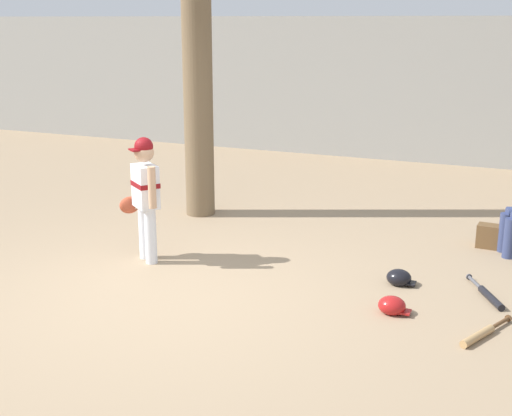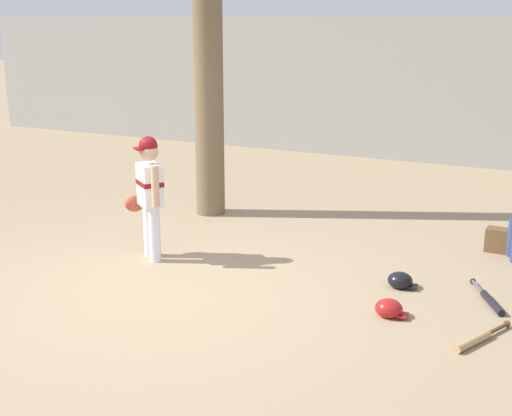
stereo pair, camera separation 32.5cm
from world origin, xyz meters
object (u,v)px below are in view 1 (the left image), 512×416
Objects in this scene: batting_helmet_black at (399,278)px; bat_wood_tan at (481,334)px; tree_near_player at (197,38)px; bat_black_composite at (488,295)px; handbag_beside_stool at (493,237)px; young_ballplayer at (144,191)px; batting_helmet_red at (392,306)px.

bat_wood_tan is at bearing -46.29° from batting_helmet_black.
bat_black_composite is (3.71, -1.48, -2.19)m from tree_near_player.
bat_wood_tan is at bearing -32.01° from tree_near_player.
handbag_beside_stool reaches higher than bat_wood_tan.
young_ballplayer is 2.76m from batting_helmet_red.
bat_wood_tan is (0.02, -0.85, 0.00)m from bat_black_composite.
bat_wood_tan is (3.73, -2.33, -2.19)m from tree_near_player.
bat_black_composite is at bearing 91.36° from bat_wood_tan.
handbag_beside_stool is at bearing 63.97° from batting_helmet_black.
young_ballplayer is at bearing -80.17° from tree_near_player.
handbag_beside_stool is at bearing 73.44° from batting_helmet_red.
young_ballplayer is 1.86× the size of bat_black_composite.
handbag_beside_stool is 1.22× the size of batting_helmet_black.
batting_helmet_red is (2.97, -2.14, -2.16)m from tree_near_player.
batting_helmet_red is at bearing -138.40° from bat_black_composite.
bat_wood_tan is at bearing -8.73° from young_ballplayer.
batting_helmet_red reaches higher than batting_helmet_black.
handbag_beside_stool is 2.37m from bat_wood_tan.
tree_near_player is at bearing 147.99° from bat_wood_tan.
bat_black_composite is 0.98m from batting_helmet_red.
bat_black_composite is 2.49× the size of batting_helmet_red.
young_ballplayer reaches higher than batting_helmet_black.
handbag_beside_stool is (3.61, 0.03, -2.10)m from tree_near_player.
tree_near_player is 3.80× the size of young_ballplayer.
tree_near_player is at bearing 144.28° from batting_helmet_red.
young_ballplayer is 2.69m from batting_helmet_black.
batting_helmet_black is (2.58, 0.35, -0.68)m from young_ballplayer.
batting_helmet_red is at bearing -35.72° from tree_near_player.
handbag_beside_stool is at bearing 29.10° from young_ballplayer.
young_ballplayer reaches higher than bat_wood_tan.
bat_black_composite is (0.09, -1.52, -0.10)m from handbag_beside_stool.
young_ballplayer is 3.53m from bat_wood_tan.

